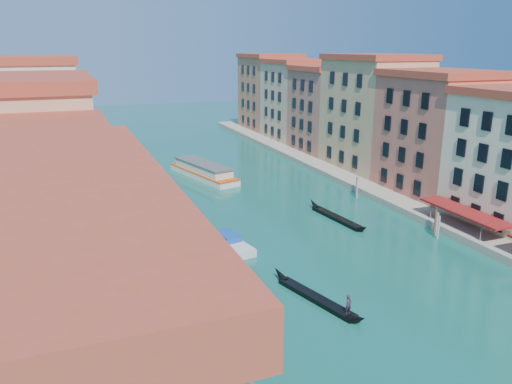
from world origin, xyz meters
The scene contains 9 objects.
left_bank_palazzos centered at (-26.00, 64.68, 9.71)m, with size 12.80×128.40×21.00m.
right_bank_palazzos centered at (30.00, 65.00, 9.75)m, with size 12.80×128.40×21.00m.
quay centered at (22.00, 65.00, 0.50)m, with size 4.00×140.00×1.00m, color gray.
mooring_poles_right centered at (19.10, 28.80, 1.30)m, with size 1.44×54.24×3.20m.
vaporetto_far centered at (0.05, 77.80, 1.19)m, with size 8.41×18.15×2.63m.
gondola_fore centered at (-2.24, 30.72, 0.41)m, with size 4.21×11.98×2.44m.
gondola_far centered at (10.64, 49.69, 0.38)m, with size 2.43×12.94×1.83m.
motorboat_mid centered at (-5.65, 45.48, 0.62)m, with size 3.84×8.01×1.59m.
motorboat_far centered at (2.38, 74.29, 0.59)m, with size 4.35×7.67×1.52m.
Camera 1 is at (-21.97, -5.37, 22.17)m, focal length 35.00 mm.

